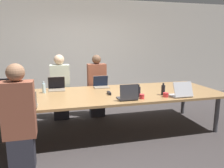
% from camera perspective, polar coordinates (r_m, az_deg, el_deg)
% --- Properties ---
extents(ground_plane, '(24.00, 24.00, 0.00)m').
position_cam_1_polar(ground_plane, '(4.19, -4.63, -12.44)').
color(ground_plane, '#383333').
extents(curtain_wall, '(12.00, 0.06, 2.80)m').
position_cam_1_polar(curtain_wall, '(6.19, -8.74, 8.51)').
color(curtain_wall, beige).
rests_on(curtain_wall, ground_plane).
extents(conference_table, '(4.76, 1.46, 0.73)m').
position_cam_1_polar(conference_table, '(3.96, -4.79, -3.26)').
color(conference_table, '#9E7547').
rests_on(conference_table, ground_plane).
extents(laptop_far_midleft, '(0.32, 0.26, 0.26)m').
position_cam_1_polar(laptop_far_midleft, '(4.39, -14.26, -0.58)').
color(laptop_far_midleft, gray).
rests_on(laptop_far_midleft, conference_table).
extents(person_far_midleft, '(0.40, 0.24, 1.40)m').
position_cam_1_polar(person_far_midleft, '(4.81, -13.34, -1.07)').
color(person_far_midleft, '#2D2D38').
rests_on(person_far_midleft, ground_plane).
extents(bottle_far_midleft, '(0.06, 0.06, 0.21)m').
position_cam_1_polar(bottle_far_midleft, '(4.20, -17.38, -1.03)').
color(bottle_far_midleft, '#ADD1E0').
rests_on(bottle_far_midleft, conference_table).
extents(laptop_near_midright, '(0.31, 0.26, 0.27)m').
position_cam_1_polar(laptop_near_midright, '(3.55, 4.18, -2.98)').
color(laptop_near_midright, '#333338').
rests_on(laptop_near_midright, conference_table).
extents(cup_near_midright, '(0.08, 0.08, 0.08)m').
position_cam_1_polar(cup_near_midright, '(3.66, 7.80, -3.25)').
color(cup_near_midright, red).
rests_on(cup_near_midright, conference_table).
extents(bottle_near_midright, '(0.07, 0.07, 0.22)m').
position_cam_1_polar(bottle_near_midright, '(3.75, 6.94, -1.99)').
color(bottle_near_midright, black).
rests_on(bottle_near_midright, conference_table).
extents(laptop_far_left, '(0.37, 0.25, 0.26)m').
position_cam_1_polar(laptop_far_left, '(4.55, -26.06, -0.99)').
color(laptop_far_left, silver).
rests_on(laptop_far_left, conference_table).
extents(cup_far_left, '(0.08, 0.08, 0.09)m').
position_cam_1_polar(cup_far_left, '(4.49, -22.53, -1.24)').
color(cup_far_left, brown).
rests_on(cup_far_left, conference_table).
extents(laptop_near_right, '(0.34, 0.27, 0.26)m').
position_cam_1_polar(laptop_near_right, '(3.93, 17.72, -2.12)').
color(laptop_near_right, '#B7B7BC').
rests_on(laptop_near_right, conference_table).
extents(cup_near_right, '(0.09, 0.09, 0.08)m').
position_cam_1_polar(cup_near_right, '(3.85, 13.86, -2.77)').
color(cup_near_right, red).
rests_on(cup_near_right, conference_table).
extents(bottle_near_right, '(0.07, 0.07, 0.22)m').
position_cam_1_polar(bottle_near_right, '(3.96, 13.22, -1.51)').
color(bottle_near_right, black).
rests_on(bottle_near_right, conference_table).
extents(laptop_near_left, '(0.32, 0.24, 0.25)m').
position_cam_1_polar(laptop_near_left, '(3.33, -21.64, -4.80)').
color(laptop_near_left, gray).
rests_on(laptop_near_left, conference_table).
extents(person_near_left, '(0.40, 0.24, 1.41)m').
position_cam_1_polar(person_near_left, '(3.08, -23.05, -8.47)').
color(person_near_left, '#2D2D38').
rests_on(person_near_left, ground_plane).
extents(cup_near_left, '(0.07, 0.07, 0.10)m').
position_cam_1_polar(cup_near_left, '(3.41, -25.77, -5.17)').
color(cup_near_left, red).
rests_on(cup_near_left, conference_table).
extents(laptop_far_center, '(0.31, 0.23, 0.24)m').
position_cam_1_polar(laptop_far_center, '(4.51, -2.89, -0.02)').
color(laptop_far_center, gray).
rests_on(laptop_far_center, conference_table).
extents(person_far_center, '(0.40, 0.24, 1.38)m').
position_cam_1_polar(person_far_center, '(4.88, -3.98, -0.78)').
color(person_far_center, '#2D2D38').
rests_on(person_far_center, ground_plane).
extents(stapler, '(0.05, 0.15, 0.05)m').
position_cam_1_polar(stapler, '(3.91, -0.79, -2.39)').
color(stapler, black).
rests_on(stapler, conference_table).
extents(notebook, '(0.18, 0.20, 0.02)m').
position_cam_1_polar(notebook, '(4.16, 3.82, -1.82)').
color(notebook, '#2D4C8C').
rests_on(notebook, conference_table).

